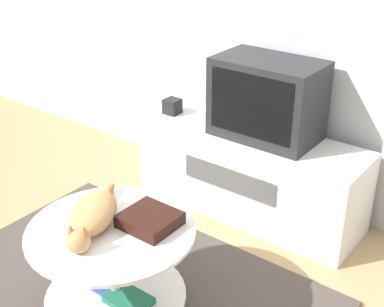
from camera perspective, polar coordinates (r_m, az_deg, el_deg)
The scene contains 8 objects.
ground_plane at distance 2.72m, azimuth -8.65°, elevation -15.82°, with size 12.00×12.00×0.00m, color tan.
rug at distance 2.71m, azimuth -8.67°, elevation -15.66°, with size 1.92×1.49×0.02m.
tv_stand at distance 3.27m, azimuth 6.13°, elevation -2.11°, with size 1.39×0.45×0.51m.
tv at distance 3.07m, azimuth 8.02°, elevation 5.78°, with size 0.60×0.37×0.46m.
speaker at distance 3.43m, azimuth -2.12°, elevation 5.06°, with size 0.10×0.10×0.10m.
coffee_table at distance 2.46m, azimuth -8.34°, elevation -11.45°, with size 0.74×0.74×0.48m.
dvd_box at distance 2.34m, azimuth -4.51°, elevation -7.06°, with size 0.23×0.21×0.06m.
cat at distance 2.35m, azimuth -10.62°, elevation -6.49°, with size 0.33×0.50×0.13m.
Camera 1 is at (1.52, -1.34, 1.81)m, focal length 50.00 mm.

